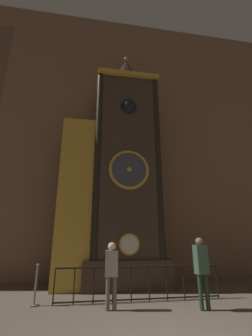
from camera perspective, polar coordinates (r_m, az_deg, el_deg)
name	(u,v)px	position (r m, az deg, el deg)	size (l,w,h in m)	color
cathedral_back_wall	(122,130)	(11.95, -1.09, 9.54)	(24.00, 0.32, 14.32)	#846047
clock_tower	(116,174)	(9.49, -2.54, -1.45)	(4.31, 1.79, 10.51)	#423328
railing_fence	(140,281)	(7.48, 3.63, -26.79)	(4.97, 0.05, 0.96)	black
visitor_near	(112,268)	(6.58, -3.68, -23.99)	(0.37, 0.26, 1.65)	#58554F
visitor_far	(201,265)	(6.88, 18.60, -22.33)	(0.37, 0.27, 1.78)	#213427
stanchion_post	(35,292)	(7.51, -22.09, -27.06)	(0.28, 0.28, 1.07)	gray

